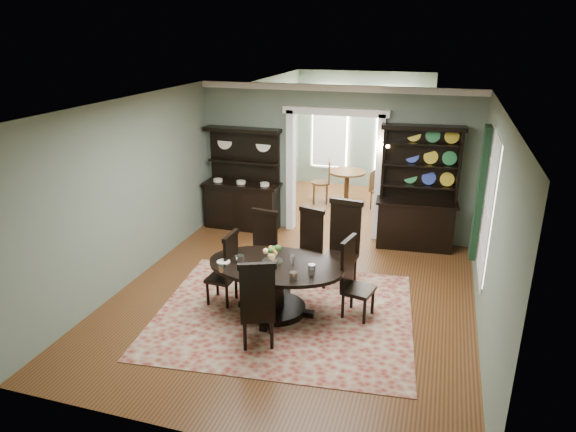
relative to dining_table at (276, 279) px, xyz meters
name	(u,v)px	position (x,y,z in m)	size (l,w,h in m)	color
room	(292,204)	(0.12, 0.45, 1.03)	(5.51, 6.01, 3.01)	brown
parlor	(356,137)	(0.12, 5.93, 0.97)	(3.51, 3.50, 3.01)	brown
doorway_trim	(335,156)	(0.12, 3.40, 1.07)	(2.08, 0.25, 2.57)	white
right_window	(484,201)	(2.81, 1.33, 1.05)	(0.15, 1.47, 2.12)	white
wall_sconce	(383,147)	(1.07, 3.25, 1.34)	(0.27, 0.21, 0.21)	gold
rug	(284,313)	(0.14, -0.01, -0.54)	(3.72, 3.13, 0.01)	maroon
dining_table	(276,279)	(0.00, 0.00, 0.00)	(2.01, 1.86, 0.79)	black
centerpiece	(272,260)	(-0.04, -0.02, 0.31)	(1.50, 0.96, 0.25)	white
chair_far_left	(263,245)	(-0.52, 0.90, 0.10)	(0.52, 0.50, 1.24)	black
chair_far_mid	(309,242)	(0.16, 1.30, 0.08)	(0.54, 0.52, 1.20)	black
chair_far_right	(343,241)	(0.75, 1.21, 0.20)	(0.59, 0.56, 1.43)	black
chair_end_left	(227,267)	(-0.79, 0.04, 0.06)	(0.43, 0.45, 1.17)	black
chair_end_right	(353,276)	(1.09, 0.26, 0.08)	(0.51, 0.52, 1.21)	black
chair_near	(258,303)	(0.06, -0.92, 0.12)	(0.60, 0.59, 1.27)	black
sideboard	(243,194)	(-1.76, 3.16, 0.19)	(1.61, 0.57, 2.11)	black
welsh_dresser	(417,205)	(1.79, 3.15, 0.30)	(1.55, 0.67, 2.35)	black
parlor_table	(347,183)	(0.05, 5.29, -0.02)	(0.89, 0.89, 0.82)	#4F2D16
parlor_chair_left	(324,180)	(-0.50, 5.23, 0.02)	(0.48, 0.47, 1.06)	#4F2D16
parlor_chair_right	(376,189)	(0.77, 5.20, -0.08)	(0.40, 0.39, 0.89)	#4F2D16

